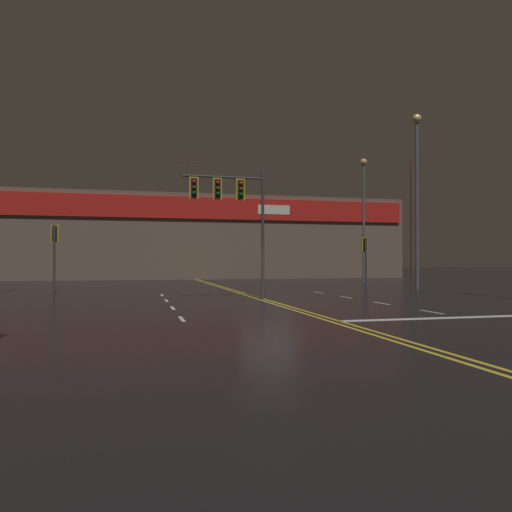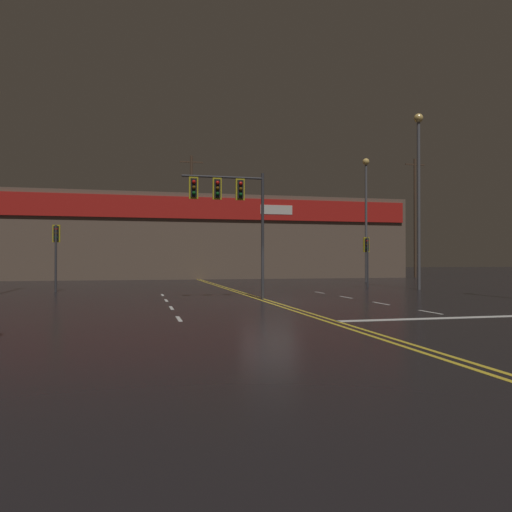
{
  "view_description": "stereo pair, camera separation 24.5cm",
  "coord_description": "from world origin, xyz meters",
  "px_view_note": "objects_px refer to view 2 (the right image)",
  "views": [
    {
      "loc": [
        -5.73,
        -20.69,
        1.78
      ],
      "look_at": [
        0.0,
        2.58,
        2.0
      ],
      "focal_mm": 35.0,
      "sensor_mm": 36.0,
      "label": 1
    },
    {
      "loc": [
        -5.5,
        -20.74,
        1.78
      ],
      "look_at": [
        0.0,
        2.58,
        2.0
      ],
      "focal_mm": 35.0,
      "sensor_mm": 36.0,
      "label": 2
    }
  ],
  "objects_px": {
    "traffic_signal_corner_northwest": "(56,243)",
    "streetlight_median_approach": "(366,204)",
    "traffic_signal_corner_northeast": "(367,251)",
    "streetlight_near_right": "(419,179)",
    "traffic_signal_median": "(229,199)"
  },
  "relations": [
    {
      "from": "traffic_signal_corner_northwest",
      "to": "streetlight_median_approach",
      "type": "height_order",
      "value": "streetlight_median_approach"
    },
    {
      "from": "traffic_signal_corner_northeast",
      "to": "traffic_signal_corner_northwest",
      "type": "height_order",
      "value": "traffic_signal_corner_northwest"
    },
    {
      "from": "traffic_signal_corner_northwest",
      "to": "streetlight_median_approach",
      "type": "relative_size",
      "value": 0.37
    },
    {
      "from": "traffic_signal_corner_northeast",
      "to": "traffic_signal_corner_northwest",
      "type": "bearing_deg",
      "value": -178.95
    },
    {
      "from": "streetlight_near_right",
      "to": "traffic_signal_median",
      "type": "bearing_deg",
      "value": -158.44
    },
    {
      "from": "traffic_signal_median",
      "to": "streetlight_median_approach",
      "type": "relative_size",
      "value": 0.57
    },
    {
      "from": "traffic_signal_corner_northwest",
      "to": "streetlight_near_right",
      "type": "xyz_separation_m",
      "value": [
        21.38,
        -2.48,
        4.0
      ]
    },
    {
      "from": "streetlight_near_right",
      "to": "streetlight_median_approach",
      "type": "relative_size",
      "value": 1.06
    },
    {
      "from": "traffic_signal_median",
      "to": "traffic_signal_corner_northeast",
      "type": "relative_size",
      "value": 1.76
    },
    {
      "from": "traffic_signal_corner_northeast",
      "to": "streetlight_near_right",
      "type": "xyz_separation_m",
      "value": [
        2.11,
        -2.84,
        4.36
      ]
    },
    {
      "from": "traffic_signal_corner_northeast",
      "to": "traffic_signal_corner_northwest",
      "type": "distance_m",
      "value": 19.28
    },
    {
      "from": "traffic_signal_corner_northwest",
      "to": "streetlight_median_approach",
      "type": "xyz_separation_m",
      "value": [
        22.85,
        7.88,
        3.66
      ]
    },
    {
      "from": "traffic_signal_median",
      "to": "traffic_signal_corner_northwest",
      "type": "bearing_deg",
      "value": 138.72
    },
    {
      "from": "traffic_signal_median",
      "to": "streetlight_near_right",
      "type": "bearing_deg",
      "value": 21.56
    },
    {
      "from": "traffic_signal_median",
      "to": "traffic_signal_corner_northwest",
      "type": "xyz_separation_m",
      "value": [
        -8.59,
        7.54,
        -1.79
      ]
    }
  ]
}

